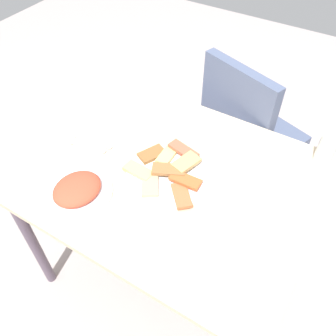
{
  "coord_description": "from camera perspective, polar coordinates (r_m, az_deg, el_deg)",
  "views": [
    {
      "loc": [
        0.46,
        -0.75,
        1.7
      ],
      "look_at": [
        0.0,
        -0.01,
        0.76
      ],
      "focal_mm": 37.85,
      "sensor_mm": 36.0,
      "label": 1
    }
  ],
  "objects": [
    {
      "name": "ground_plane",
      "position": [
        1.91,
        -0.04,
        -15.61
      ],
      "size": [
        6.0,
        6.0,
        0.0
      ],
      "primitive_type": "plane",
      "color": "#AEA19E"
    },
    {
      "name": "spoon",
      "position": [
        1.44,
        -12.0,
        4.22
      ],
      "size": [
        0.17,
        0.03,
        0.0
      ],
      "primitive_type": "cube",
      "rotation": [
        0.0,
        0.0,
        0.09
      ],
      "color": "silver",
      "rests_on": "paper_napkin"
    },
    {
      "name": "dining_chair",
      "position": [
        1.84,
        12.42,
        5.93
      ],
      "size": [
        0.54,
        0.54,
        0.91
      ],
      "color": "#4E5A78",
      "rests_on": "ground_plane"
    },
    {
      "name": "salad_plate_greens",
      "position": [
        1.26,
        -14.39,
        -3.44
      ],
      "size": [
        0.24,
        0.24,
        0.05
      ],
      "color": "white",
      "rests_on": "dining_table"
    },
    {
      "name": "paper_napkin",
      "position": [
        1.44,
        -12.43,
        3.68
      ],
      "size": [
        0.15,
        0.15,
        0.0
      ],
      "primitive_type": "cube",
      "rotation": [
        0.0,
        0.0,
        0.37
      ],
      "color": "white",
      "rests_on": "dining_table"
    },
    {
      "name": "soda_can",
      "position": [
        1.42,
        24.17,
        2.79
      ],
      "size": [
        0.08,
        0.08,
        0.12
      ],
      "primitive_type": "cylinder",
      "rotation": [
        0.0,
        0.0,
        1.83
      ],
      "color": "silver",
      "rests_on": "dining_table"
    },
    {
      "name": "pide_platter",
      "position": [
        1.28,
        0.0,
        -0.7
      ],
      "size": [
        0.31,
        0.31,
        0.04
      ],
      "color": "white",
      "rests_on": "dining_table"
    },
    {
      "name": "fork",
      "position": [
        1.42,
        -12.92,
        3.36
      ],
      "size": [
        0.16,
        0.04,
        0.0
      ],
      "primitive_type": "cube",
      "rotation": [
        0.0,
        0.0,
        0.18
      ],
      "color": "silver",
      "rests_on": "paper_napkin"
    },
    {
      "name": "dining_table",
      "position": [
        1.37,
        -0.05,
        -3.06
      ],
      "size": [
        1.06,
        0.84,
        0.73
      ],
      "color": "beige",
      "rests_on": "ground_plane"
    }
  ]
}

